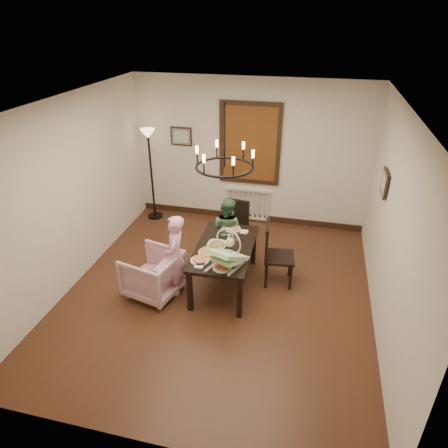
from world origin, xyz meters
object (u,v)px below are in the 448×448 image
at_px(seated_man, 227,235).
at_px(baby_bouncer, 228,254).
at_px(dining_table, 224,251).
at_px(chair_far, 234,228).
at_px(armchair, 153,274).
at_px(floor_lamp, 152,176).
at_px(elderly_woman, 176,262).
at_px(drinking_glass, 236,242).
at_px(chair_right, 280,254).

distance_m(seated_man, baby_bouncer, 1.27).
bearing_deg(dining_table, chair_far, 92.31).
distance_m(armchair, floor_lamp, 2.62).
relative_size(armchair, seated_man, 0.79).
height_order(chair_far, elderly_woman, elderly_woman).
distance_m(baby_bouncer, drinking_glass, 0.52).
bearing_deg(armchair, seated_man, 156.68).
height_order(chair_right, elderly_woman, elderly_woman).
distance_m(chair_right, floor_lamp, 3.23).
distance_m(dining_table, armchair, 1.12).
bearing_deg(chair_right, elderly_woman, 105.40).
relative_size(armchair, floor_lamp, 0.42).
relative_size(seated_man, floor_lamp, 0.53).
height_order(chair_right, armchair, chair_right).
bearing_deg(elderly_woman, drinking_glass, 104.34).
relative_size(dining_table, seated_man, 1.57).
relative_size(dining_table, chair_right, 1.46).
bearing_deg(floor_lamp, dining_table, -44.83).
relative_size(elderly_woman, floor_lamp, 0.59).
relative_size(seated_man, drinking_glass, 6.69).
bearing_deg(baby_bouncer, elderly_woman, -168.10).
xyz_separation_m(chair_right, seated_man, (-0.93, 0.43, -0.04)).
bearing_deg(elderly_woman, floor_lamp, -160.09).
bearing_deg(elderly_woman, chair_right, 102.69).
xyz_separation_m(chair_far, armchair, (-0.93, -1.43, -0.13)).
height_order(armchair, seated_man, seated_man).
xyz_separation_m(elderly_woman, baby_bouncer, (0.82, -0.14, 0.36)).
xyz_separation_m(chair_far, floor_lamp, (-1.88, 0.95, 0.43)).
bearing_deg(chair_far, drinking_glass, -69.30).
bearing_deg(chair_right, dining_table, 102.30).
bearing_deg(chair_right, seated_man, 58.26).
bearing_deg(floor_lamp, seated_man, -34.01).
bearing_deg(armchair, baby_bouncer, 102.60).
distance_m(chair_far, elderly_woman, 1.44).
xyz_separation_m(dining_table, armchair, (-0.99, -0.44, -0.27)).
xyz_separation_m(chair_far, chair_right, (0.87, -0.70, 0.04)).
relative_size(drinking_glass, floor_lamp, 0.08).
relative_size(chair_right, seated_man, 1.07).
bearing_deg(floor_lamp, elderly_woman, -60.37).
distance_m(dining_table, baby_bouncer, 0.56).
relative_size(chair_far, armchair, 1.24).
bearing_deg(chair_far, baby_bouncer, -74.03).
relative_size(chair_right, baby_bouncer, 1.77).
distance_m(armchair, baby_bouncer, 1.27).
bearing_deg(elderly_woman, seated_man, 142.79).
relative_size(seated_man, baby_bouncer, 1.65).
height_order(armchair, baby_bouncer, baby_bouncer).
relative_size(chair_right, elderly_woman, 0.97).
bearing_deg(chair_right, drinking_glass, 103.23).
xyz_separation_m(baby_bouncer, floor_lamp, (-2.10, 2.40, 0.02)).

